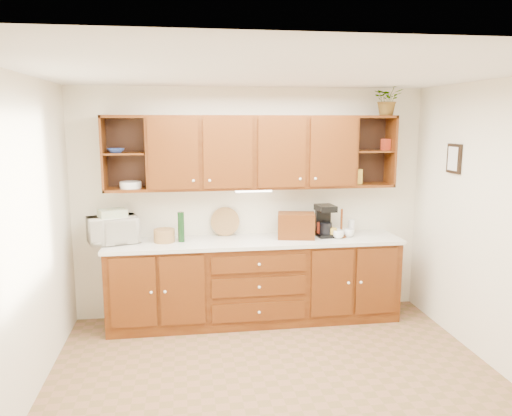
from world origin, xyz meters
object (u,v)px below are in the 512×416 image
object	(u,v)px
coffee_maker	(325,221)
bread_box	(296,226)
potted_plant	(388,99)
microwave	(113,230)

from	to	relation	value
coffee_maker	bread_box	bearing A→B (deg)	-176.41
coffee_maker	potted_plant	xyz separation A→B (m)	(0.70, 0.04, 1.35)
bread_box	coffee_maker	size ratio (longest dim) A/B	1.13
coffee_maker	potted_plant	world-z (taller)	potted_plant
microwave	coffee_maker	distance (m)	2.33
microwave	coffee_maker	size ratio (longest dim) A/B	1.42
bread_box	potted_plant	distance (m)	1.74
bread_box	coffee_maker	bearing A→B (deg)	20.52
microwave	bread_box	bearing A→B (deg)	-20.85
potted_plant	microwave	bearing A→B (deg)	-179.58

